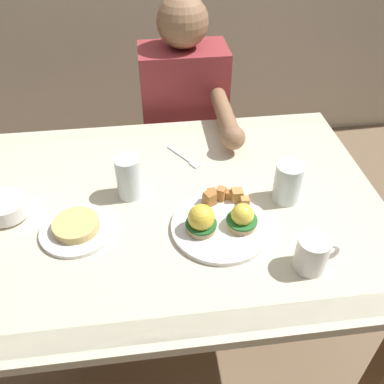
% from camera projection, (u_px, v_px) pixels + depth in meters
% --- Properties ---
extents(ground_plane, '(6.00, 6.00, 0.00)m').
position_uv_depth(ground_plane, '(182.00, 337.00, 1.70)').
color(ground_plane, '#7F664C').
extents(dining_table, '(1.20, 0.90, 0.74)m').
position_uv_depth(dining_table, '(178.00, 229.00, 1.28)').
color(dining_table, beige).
rests_on(dining_table, ground_plane).
extents(eggs_benedict_plate, '(0.27, 0.27, 0.09)m').
position_uv_depth(eggs_benedict_plate, '(220.00, 221.00, 1.12)').
color(eggs_benedict_plate, white).
rests_on(eggs_benedict_plate, dining_table).
extents(fruit_bowl, '(0.12, 0.12, 0.05)m').
position_uv_depth(fruit_bowl, '(6.00, 208.00, 1.16)').
color(fruit_bowl, white).
rests_on(fruit_bowl, dining_table).
extents(coffee_mug, '(0.11, 0.08, 0.09)m').
position_uv_depth(coffee_mug, '(313.00, 253.00, 1.01)').
color(coffee_mug, white).
rests_on(coffee_mug, dining_table).
extents(fork, '(0.10, 0.14, 0.00)m').
position_uv_depth(fork, '(185.00, 158.00, 1.38)').
color(fork, silver).
rests_on(fork, dining_table).
extents(water_glass_near, '(0.08, 0.08, 0.12)m').
position_uv_depth(water_glass_near, '(287.00, 185.00, 1.20)').
color(water_glass_near, silver).
rests_on(water_glass_near, dining_table).
extents(water_glass_far, '(0.07, 0.07, 0.13)m').
position_uv_depth(water_glass_far, '(129.00, 179.00, 1.21)').
color(water_glass_far, silver).
rests_on(water_glass_far, dining_table).
extents(side_plate, '(0.20, 0.20, 0.04)m').
position_uv_depth(side_plate, '(77.00, 228.00, 1.12)').
color(side_plate, white).
rests_on(side_plate, dining_table).
extents(diner_person, '(0.34, 0.54, 1.14)m').
position_uv_depth(diner_person, '(186.00, 121.00, 1.73)').
color(diner_person, '#33333D').
rests_on(diner_person, ground_plane).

